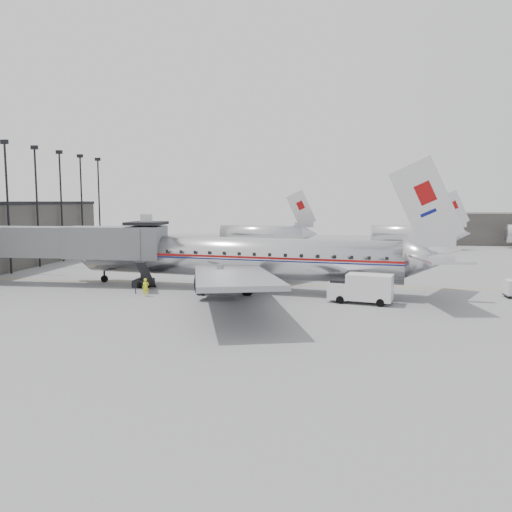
{
  "coord_description": "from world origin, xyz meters",
  "views": [
    {
      "loc": [
        7.79,
        -43.21,
        8.41
      ],
      "look_at": [
        1.95,
        3.25,
        3.2
      ],
      "focal_mm": 35.0,
      "sensor_mm": 36.0,
      "label": 1
    }
  ],
  "objects_px": {
    "baggage_cart_navy": "(370,286)",
    "service_van": "(361,288)",
    "airliner": "(243,258)",
    "ramp_worker": "(146,287)"
  },
  "relations": [
    {
      "from": "baggage_cart_navy",
      "to": "service_van",
      "type": "bearing_deg",
      "value": -88.44
    },
    {
      "from": "airliner",
      "to": "service_van",
      "type": "distance_m",
      "value": 11.79
    },
    {
      "from": "ramp_worker",
      "to": "baggage_cart_navy",
      "type": "bearing_deg",
      "value": -13.97
    },
    {
      "from": "airliner",
      "to": "baggage_cart_navy",
      "type": "distance_m",
      "value": 11.92
    },
    {
      "from": "service_van",
      "to": "ramp_worker",
      "type": "bearing_deg",
      "value": -166.94
    },
    {
      "from": "airliner",
      "to": "ramp_worker",
      "type": "bearing_deg",
      "value": -141.96
    },
    {
      "from": "airliner",
      "to": "service_van",
      "type": "bearing_deg",
      "value": -14.84
    },
    {
      "from": "baggage_cart_navy",
      "to": "airliner",
      "type": "bearing_deg",
      "value": -167.49
    },
    {
      "from": "ramp_worker",
      "to": "service_van",
      "type": "bearing_deg",
      "value": -25.55
    },
    {
      "from": "airliner",
      "to": "baggage_cart_navy",
      "type": "height_order",
      "value": "airliner"
    }
  ]
}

